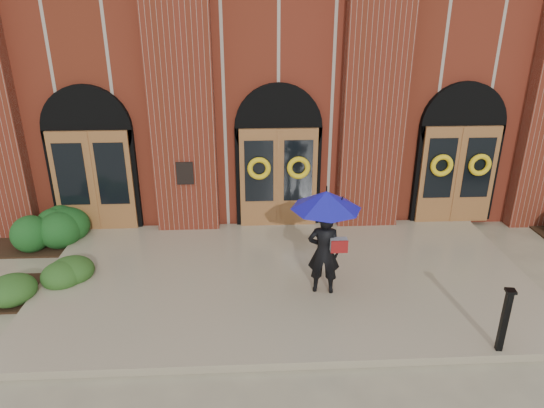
{
  "coord_description": "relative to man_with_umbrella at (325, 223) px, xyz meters",
  "views": [
    {
      "loc": [
        -0.75,
        -8.56,
        5.34
      ],
      "look_at": [
        -0.25,
        1.0,
        1.42
      ],
      "focal_mm": 32.0,
      "sensor_mm": 36.0,
      "label": 1
    }
  ],
  "objects": [
    {
      "name": "hedge_wall_left",
      "position": [
        -5.87,
        2.65,
        -1.21
      ],
      "size": [
        3.13,
        1.25,
        0.8
      ],
      "primitive_type": "ellipsoid",
      "color": "#174618",
      "rests_on": "ground"
    },
    {
      "name": "ground",
      "position": [
        -0.67,
        0.45,
        -1.61
      ],
      "size": [
        90.0,
        90.0,
        0.0
      ],
      "primitive_type": "plane",
      "color": "tan",
      "rests_on": "ground"
    },
    {
      "name": "man_with_umbrella",
      "position": [
        0.0,
        0.0,
        0.0
      ],
      "size": [
        1.5,
        1.5,
        2.09
      ],
      "rotation": [
        0.0,
        0.0,
        2.98
      ],
      "color": "black",
      "rests_on": "landing"
    },
    {
      "name": "hedge_front_left",
      "position": [
        -5.77,
        0.45,
        -1.36
      ],
      "size": [
        1.44,
        1.24,
        0.51
      ],
      "primitive_type": "ellipsoid",
      "color": "#264C1A",
      "rests_on": "ground"
    },
    {
      "name": "landing",
      "position": [
        -0.67,
        0.6,
        -1.54
      ],
      "size": [
        10.0,
        5.3,
        0.15
      ],
      "primitive_type": "cube",
      "color": "gray",
      "rests_on": "ground"
    },
    {
      "name": "metal_post",
      "position": [
        2.61,
        -1.9,
        -0.87
      ],
      "size": [
        0.17,
        0.17,
        1.13
      ],
      "rotation": [
        0.0,
        0.0,
        -0.15
      ],
      "color": "black",
      "rests_on": "landing"
    },
    {
      "name": "church_building",
      "position": [
        -0.67,
        9.23,
        1.89
      ],
      "size": [
        16.2,
        12.53,
        7.0
      ],
      "color": "maroon",
      "rests_on": "ground"
    }
  ]
}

